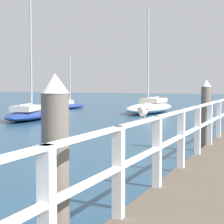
# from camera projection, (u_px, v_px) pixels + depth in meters

# --- Properties ---
(pier_railing) EXTENTS (0.12, 22.53, 1.08)m
(pier_railing) POSITION_uv_depth(u_px,v_px,m) (219.00, 115.00, 12.33)
(pier_railing) COLOR white
(pier_railing) RESTS_ON pier_deck
(dock_piling_near) EXTENTS (0.29, 0.29, 2.10)m
(dock_piling_near) POSITION_uv_depth(u_px,v_px,m) (56.00, 176.00, 4.35)
(dock_piling_near) COLOR #6B6056
(dock_piling_near) RESTS_ON ground_plane
(dock_piling_far) EXTENTS (0.29, 0.29, 2.10)m
(dock_piling_far) POSITION_uv_depth(u_px,v_px,m) (206.00, 115.00, 12.50)
(dock_piling_far) COLOR #6B6056
(dock_piling_far) RESTS_ON ground_plane
(seagull_foreground) EXTENTS (0.20, 0.48, 0.21)m
(seagull_foreground) POSITION_uv_depth(u_px,v_px,m) (143.00, 110.00, 5.75)
(seagull_foreground) COLOR white
(seagull_foreground) RESTS_ON pier_railing
(boat_0) EXTENTS (3.24, 6.01, 6.71)m
(boat_0) POSITION_uv_depth(u_px,v_px,m) (30.00, 113.00, 23.51)
(boat_0) COLOR navy
(boat_0) RESTS_ON ground_plane
(boat_1) EXTENTS (1.87, 4.24, 4.21)m
(boat_1) POSITION_uv_depth(u_px,v_px,m) (68.00, 105.00, 33.23)
(boat_1) COLOR navy
(boat_1) RESTS_ON ground_plane
(boat_4) EXTENTS (2.59, 6.56, 7.01)m
(boat_4) POSITION_uv_depth(u_px,v_px,m) (150.00, 107.00, 28.80)
(boat_4) COLOR white
(boat_4) RESTS_ON ground_plane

